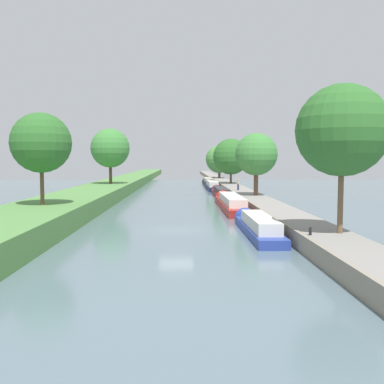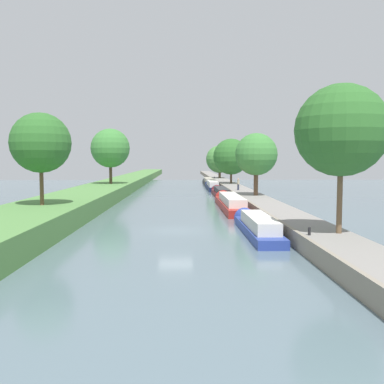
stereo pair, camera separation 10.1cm
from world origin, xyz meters
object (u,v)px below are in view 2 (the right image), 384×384
narrowboat_blue (256,225)px  narrowboat_maroon (221,192)px  narrowboat_red (230,203)px  narrowboat_navy (212,186)px  mooring_bollard_far (214,178)px  narrowboat_black (208,182)px  person_walking (238,184)px  mooring_bollard_near (309,231)px

narrowboat_blue → narrowboat_maroon: 31.51m
narrowboat_red → narrowboat_navy: (0.11, 30.60, -0.01)m
narrowboat_blue → mooring_bollard_far: size_ratio=26.33×
narrowboat_navy → narrowboat_black: 14.16m
narrowboat_navy → person_walking: 17.01m
narrowboat_black → mooring_bollard_near: bearing=-88.5°
narrowboat_maroon → mooring_bollard_near: 37.96m
narrowboat_red → narrowboat_black: 44.76m
narrowboat_maroon → narrowboat_black: size_ratio=1.07×
narrowboat_black → narrowboat_red: bearing=-90.3°
narrowboat_blue → mooring_bollard_far: bearing=88.4°
person_walking → narrowboat_navy: bearing=98.6°
narrowboat_blue → narrowboat_maroon: bearing=89.6°
narrowboat_black → person_walking: size_ratio=7.94×
narrowboat_red → mooring_bollard_near: size_ratio=36.72×
narrowboat_red → narrowboat_navy: 30.60m
narrowboat_maroon → mooring_bollard_near: bearing=-87.5°
person_walking → mooring_bollard_far: 37.02m
narrowboat_blue → narrowboat_black: size_ratio=0.90×
narrowboat_black → narrowboat_navy: bearing=-90.5°
narrowboat_blue → narrowboat_black: (0.09, 60.31, 0.03)m
narrowboat_maroon → mooring_bollard_far: 34.90m
narrowboat_black → person_walking: (2.40, -30.94, 1.27)m
mooring_bollard_far → narrowboat_blue: bearing=-91.6°
narrowboat_red → narrowboat_blue: bearing=-89.5°
narrowboat_red → narrowboat_black: size_ratio=1.25×
narrowboat_red → mooring_bollard_near: bearing=-84.7°
narrowboat_blue → mooring_bollard_far: mooring_bollard_far is taller
narrowboat_blue → mooring_bollard_near: size_ratio=26.33×
mooring_bollard_far → narrowboat_black: bearing=-106.5°
narrowboat_maroon → narrowboat_navy: bearing=91.1°
narrowboat_maroon → mooring_bollard_far: mooring_bollard_far is taller
narrowboat_blue → person_walking: size_ratio=7.14×
narrowboat_blue → narrowboat_red: narrowboat_red is taller
mooring_bollard_near → narrowboat_red: bearing=95.3°
narrowboat_navy → mooring_bollard_far: bearing=84.6°
person_walking → mooring_bollard_far: person_walking is taller
person_walking → mooring_bollard_near: bearing=-91.0°
narrowboat_blue → narrowboat_navy: narrowboat_navy is taller
mooring_bollard_near → mooring_bollard_far: (0.00, 72.77, 0.00)m
narrowboat_maroon → narrowboat_red: bearing=-91.4°
narrowboat_black → mooring_bollard_near: 66.73m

